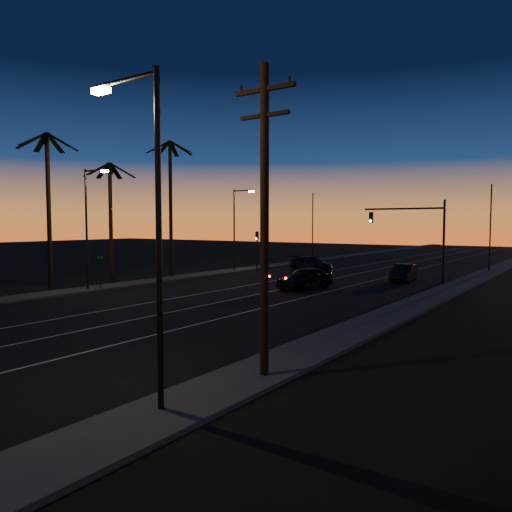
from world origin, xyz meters
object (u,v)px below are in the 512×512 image
Objects in this scene: lead_car at (305,278)px; cross_car at (311,264)px; utility_pole at (265,214)px; signal_mast at (416,226)px; right_car at (404,273)px.

cross_car is (-6.55, 13.04, -0.09)m from lead_car.
utility_pole is 30.33m from signal_mast.
lead_car is 14.59m from cross_car.
right_car is (-0.75, -0.60, -4.03)m from signal_mast.
signal_mast is 1.23× the size of lead_car.
signal_mast reaches higher than cross_car.
cross_car is at bearing 116.23° from utility_pole.
signal_mast is 1.53× the size of right_car.
utility_pole is 30.20m from right_car.
cross_car is at bearing 161.29° from right_car.
utility_pole is 1.41× the size of signal_mast.
cross_car is (-11.13, 3.77, 0.01)m from right_car.
lead_car is (-9.79, 20.13, -4.46)m from utility_pole.
lead_car is (-5.33, -9.87, -3.93)m from signal_mast.
lead_car reaches higher than right_car.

